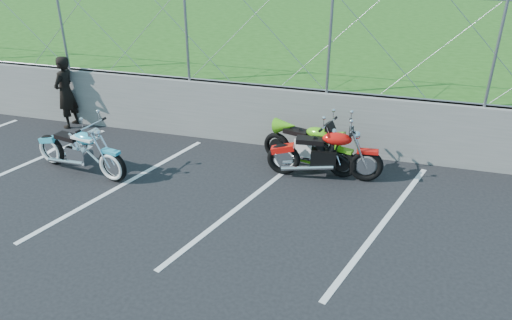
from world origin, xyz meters
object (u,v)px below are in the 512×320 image
(sportbike_green, at_px, (310,148))
(naked_orange, at_px, (326,156))
(cruiser_turquoise, at_px, (81,152))
(person_standing, at_px, (65,92))

(sportbike_green, bearing_deg, naked_orange, -23.13)
(naked_orange, bearing_deg, sportbike_green, 135.65)
(cruiser_turquoise, distance_m, sportbike_green, 4.45)
(sportbike_green, xyz_separation_m, person_standing, (-5.86, 0.61, 0.39))
(cruiser_turquoise, distance_m, person_standing, 2.59)
(naked_orange, xyz_separation_m, sportbike_green, (-0.36, 0.29, -0.02))
(naked_orange, relative_size, sportbike_green, 1.12)
(cruiser_turquoise, height_order, person_standing, person_standing)
(naked_orange, distance_m, sportbike_green, 0.47)
(naked_orange, relative_size, person_standing, 1.31)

